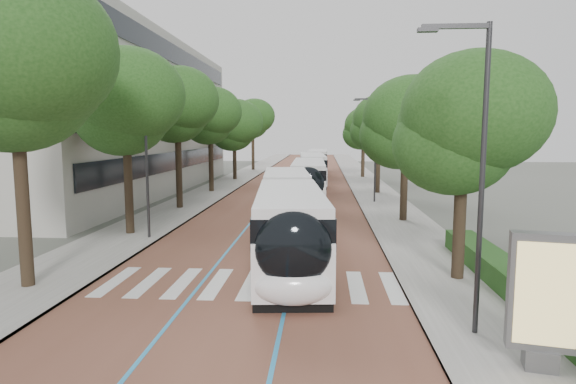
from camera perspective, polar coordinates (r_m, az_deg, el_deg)
name	(u,v)px	position (r m, az deg, el deg)	size (l,w,h in m)	color
ground	(241,294)	(16.70, -5.60, -11.89)	(160.00, 160.00, 0.00)	#51544C
road	(299,180)	(55.90, 1.28, 1.40)	(11.00, 140.00, 0.02)	brown
sidewalk_left	(235,179)	(56.76, -6.31, 1.49)	(4.00, 140.00, 0.12)	gray
sidewalk_right	(364,180)	(56.04, 8.96, 1.38)	(4.00, 140.00, 0.12)	gray
kerb_left	(251,180)	(56.44, -4.41, 1.48)	(0.20, 140.00, 0.14)	gray
kerb_right	(347,180)	(55.90, 7.02, 1.40)	(0.20, 140.00, 0.14)	gray
zebra_crossing	(251,284)	(17.60, -4.39, -10.80)	(10.55, 3.60, 0.01)	silver
lane_line_left	(285,180)	(56.00, -0.36, 1.42)	(0.12, 126.00, 0.01)	#2789C6
lane_line_right	(312,180)	(55.84, 2.92, 1.40)	(0.12, 126.00, 0.01)	#2789C6
office_building	(83,116)	(48.92, -23.14, 8.26)	(18.11, 40.00, 14.00)	#9B988F
hedge	(519,285)	(17.52, 25.69, -9.87)	(1.20, 14.00, 0.80)	#1E4818
streetlight_near	(476,156)	(13.18, 21.39, 4.03)	(1.82, 0.20, 8.00)	#2C2C2F
streetlight_far	(373,141)	(37.78, 10.07, 5.96)	(1.82, 0.20, 8.00)	#2C2C2F
lamp_post_left	(147,159)	(25.20, -16.42, 3.78)	(0.14, 0.14, 8.00)	#2C2C2F
trees_left	(202,115)	(41.84, -10.17, 8.94)	(6.37, 61.18, 10.23)	black
trees_right	(388,128)	(37.75, 11.77, 7.39)	(5.78, 47.19, 8.32)	black
lead_bus	(288,214)	(22.54, 0.00, -2.66)	(4.12, 18.54, 3.20)	black
bus_queued_0	(309,181)	(38.35, 2.46, 1.29)	(2.77, 12.45, 3.20)	white
bus_queued_1	(312,169)	(51.38, 2.92, 2.71)	(3.15, 12.51, 3.20)	white
bus_queued_2	(318,162)	(64.73, 3.52, 3.57)	(2.72, 12.44, 3.20)	white
ad_panel	(544,299)	(12.28, 28.06, -11.08)	(1.55, 0.71, 3.10)	#59595B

